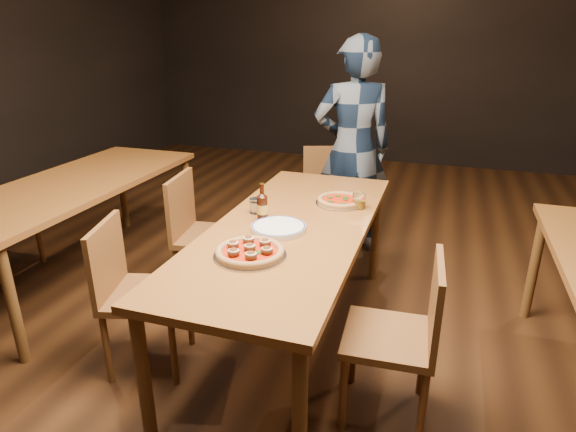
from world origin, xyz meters
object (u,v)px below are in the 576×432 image
(chair_main_e, at_px, (388,336))
(diner, at_px, (353,149))
(beer_bottle, at_px, (262,208))
(chair_main_sw, at_px, (210,236))
(chair_main_nw, at_px, (146,293))
(water_glass, at_px, (256,206))
(amber_glass, at_px, (359,201))
(pizza_meatball, at_px, (250,251))
(table_main, at_px, (291,237))
(plate_stack, at_px, (279,228))
(table_left, at_px, (75,191))
(pizza_margherita, at_px, (340,201))
(chair_end, at_px, (331,202))

(chair_main_e, bearing_deg, diner, -166.73)
(beer_bottle, bearing_deg, chair_main_sw, 146.13)
(chair_main_nw, xyz_separation_m, water_glass, (0.42, 0.53, 0.36))
(chair_main_sw, height_order, water_glass, chair_main_sw)
(amber_glass, height_order, diner, diner)
(chair_main_nw, height_order, amber_glass, chair_main_nw)
(pizza_meatball, bearing_deg, table_main, 81.57)
(table_main, distance_m, chair_main_e, 0.76)
(plate_stack, height_order, diner, diner)
(table_left, xyz_separation_m, pizza_margherita, (1.88, 0.12, 0.09))
(pizza_margherita, relative_size, diner, 0.17)
(chair_main_nw, relative_size, plate_stack, 3.03)
(table_left, distance_m, plate_stack, 1.71)
(chair_main_nw, bearing_deg, amber_glass, -66.10)
(chair_main_nw, relative_size, chair_main_e, 1.00)
(water_glass, distance_m, diner, 1.33)
(table_main, xyz_separation_m, amber_glass, (0.30, 0.38, 0.12))
(table_left, bearing_deg, chair_main_e, -16.81)
(water_glass, bearing_deg, beer_bottle, -51.94)
(table_left, relative_size, beer_bottle, 9.44)
(plate_stack, bearing_deg, water_glass, 135.97)
(chair_end, relative_size, diner, 0.52)
(table_left, bearing_deg, table_main, -10.01)
(table_left, bearing_deg, beer_bottle, -10.78)
(chair_main_sw, bearing_deg, diner, -42.96)
(chair_main_nw, bearing_deg, beer_bottle, -65.20)
(beer_bottle, distance_m, water_glass, 0.14)
(pizza_margherita, bearing_deg, table_left, -176.25)
(chair_main_e, bearing_deg, water_glass, -124.31)
(chair_end, relative_size, water_glass, 10.25)
(table_main, relative_size, pizza_meatball, 5.84)
(chair_main_e, relative_size, amber_glass, 9.15)
(pizza_meatball, height_order, water_glass, water_glass)
(chair_main_e, relative_size, diner, 0.50)
(pizza_margherita, distance_m, diner, 0.99)
(chair_main_nw, distance_m, chair_end, 1.79)
(water_glass, bearing_deg, amber_glass, 25.92)
(table_left, distance_m, diner, 2.08)
(plate_stack, bearing_deg, table_left, 166.75)
(table_left, relative_size, pizza_meatball, 5.84)
(pizza_margherita, height_order, plate_stack, pizza_margherita)
(pizza_margherita, distance_m, water_glass, 0.53)
(table_main, bearing_deg, chair_main_e, -33.43)
(chair_main_nw, xyz_separation_m, amber_glass, (0.97, 0.80, 0.36))
(chair_main_e, xyz_separation_m, plate_stack, (-0.64, 0.30, 0.33))
(plate_stack, height_order, beer_bottle, beer_bottle)
(chair_main_sw, bearing_deg, table_left, 85.14)
(chair_main_e, distance_m, amber_glass, 0.91)
(table_left, bearing_deg, water_glass, -7.39)
(chair_main_nw, xyz_separation_m, diner, (0.73, 1.82, 0.43))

